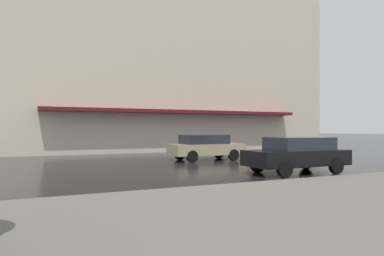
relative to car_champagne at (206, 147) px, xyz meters
The scene contains 3 objects.
haussmann_block_corner 17.48m from the car_champagne, ahead, with size 17.43×27.92×19.31m.
car_champagne is the anchor object (origin of this frame).
car_black 6.54m from the car_champagne, behind, with size 1.85×4.10×1.41m.
Camera 1 is at (-11.81, -4.83, 1.74)m, focal length 32.72 mm.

